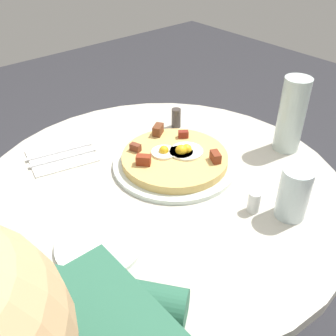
# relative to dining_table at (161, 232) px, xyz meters

# --- Properties ---
(dining_table) EXTENTS (0.91, 0.91, 0.70)m
(dining_table) POSITION_rel_dining_table_xyz_m (0.00, 0.00, 0.00)
(dining_table) COLOR beige
(dining_table) RESTS_ON ground_plane
(pizza_plate) EXTENTS (0.33, 0.33, 0.01)m
(pizza_plate) POSITION_rel_dining_table_xyz_m (-0.08, -0.04, 0.17)
(pizza_plate) COLOR silver
(pizza_plate) RESTS_ON dining_table
(breakfast_pizza) EXTENTS (0.28, 0.28, 0.05)m
(breakfast_pizza) POSITION_rel_dining_table_xyz_m (-0.08, -0.04, 0.19)
(breakfast_pizza) COLOR #DFB766
(breakfast_pizza) RESTS_ON pizza_plate
(bread_plate) EXTENTS (0.18, 0.18, 0.01)m
(bread_plate) POSITION_rel_dining_table_xyz_m (0.23, 0.08, 0.17)
(bread_plate) COLOR silver
(bread_plate) RESTS_ON dining_table
(napkin) EXTENTS (0.20, 0.17, 0.00)m
(napkin) POSITION_rel_dining_table_xyz_m (0.13, -0.27, 0.17)
(napkin) COLOR white
(napkin) RESTS_ON dining_table
(fork) EXTENTS (0.18, 0.05, 0.00)m
(fork) POSITION_rel_dining_table_xyz_m (0.13, -0.25, 0.17)
(fork) COLOR silver
(fork) RESTS_ON napkin
(knife) EXTENTS (0.18, 0.05, 0.00)m
(knife) POSITION_rel_dining_table_xyz_m (0.12, -0.29, 0.17)
(knife) COLOR silver
(knife) RESTS_ON napkin
(water_glass) EXTENTS (0.07, 0.07, 0.12)m
(water_glass) POSITION_rel_dining_table_xyz_m (-0.15, 0.27, 0.23)
(water_glass) COLOR silver
(water_glass) RESTS_ON dining_table
(water_bottle) EXTENTS (0.07, 0.07, 0.21)m
(water_bottle) POSITION_rel_dining_table_xyz_m (-0.38, 0.10, 0.27)
(water_bottle) COLOR silver
(water_bottle) RESTS_ON dining_table
(salt_shaker) EXTENTS (0.03, 0.03, 0.05)m
(salt_shaker) POSITION_rel_dining_table_xyz_m (-0.10, 0.21, 0.19)
(salt_shaker) COLOR white
(salt_shaker) RESTS_ON dining_table
(pepper_shaker) EXTENTS (0.03, 0.03, 0.06)m
(pepper_shaker) POSITION_rel_dining_table_xyz_m (-0.22, -0.19, 0.20)
(pepper_shaker) COLOR #3F3833
(pepper_shaker) RESTS_ON dining_table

